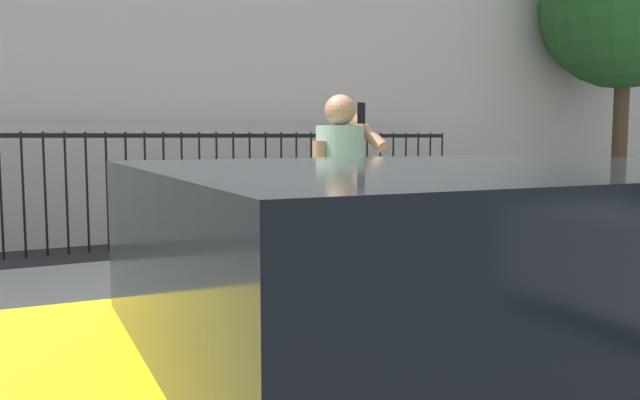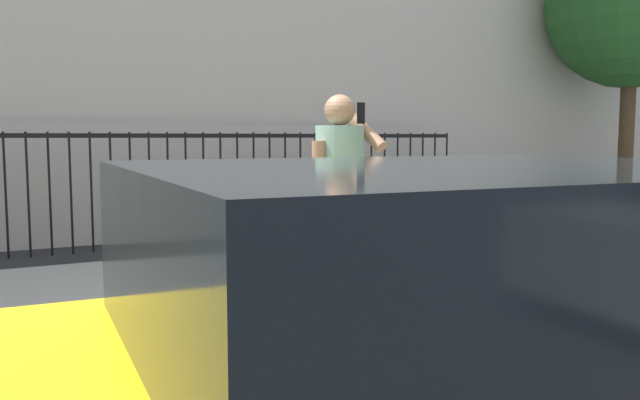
# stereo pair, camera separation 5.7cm
# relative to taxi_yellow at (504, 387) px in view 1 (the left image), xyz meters

# --- Properties ---
(sidewalk) EXTENTS (28.00, 4.40, 0.15)m
(sidewalk) POSITION_rel_taxi_yellow_xyz_m (-0.38, 3.67, -0.63)
(sidewalk) COLOR #9E9B93
(sidewalk) RESTS_ON ground
(iron_fence) EXTENTS (12.03, 0.04, 1.60)m
(iron_fence) POSITION_rel_taxi_yellow_xyz_m (-0.38, 7.37, 0.32)
(iron_fence) COLOR black
(iron_fence) RESTS_ON ground
(taxi_yellow) EXTENTS (4.28, 2.01, 1.45)m
(taxi_yellow) POSITION_rel_taxi_yellow_xyz_m (0.00, 0.00, 0.00)
(taxi_yellow) COLOR yellow
(taxi_yellow) RESTS_ON ground
(pedestrian_on_phone) EXTENTS (0.71, 0.51, 1.68)m
(pedestrian_on_phone) POSITION_rel_taxi_yellow_xyz_m (0.70, 2.38, 0.42)
(pedestrian_on_phone) COLOR #936B4C
(pedestrian_on_phone) RESTS_ON sidewalk
(street_tree_near) EXTENTS (3.12, 3.12, 5.56)m
(street_tree_near) POSITION_rel_taxi_yellow_xyz_m (9.34, 6.69, 3.28)
(street_tree_near) COLOR #4C3823
(street_tree_near) RESTS_ON ground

